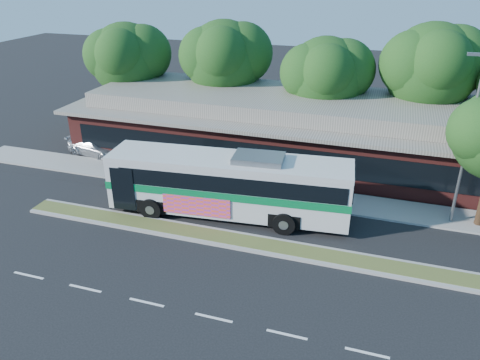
# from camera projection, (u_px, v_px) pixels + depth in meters

# --- Properties ---
(ground) EXTENTS (120.00, 120.00, 0.00)m
(ground) POSITION_uv_depth(u_px,v_px,m) (250.00, 251.00, 23.03)
(ground) COLOR black
(ground) RESTS_ON ground
(median_strip) EXTENTS (26.00, 1.10, 0.15)m
(median_strip) POSITION_uv_depth(u_px,v_px,m) (253.00, 243.00, 23.52)
(median_strip) COLOR #3E5323
(median_strip) RESTS_ON ground
(sidewalk) EXTENTS (44.00, 2.60, 0.12)m
(sidewalk) POSITION_uv_depth(u_px,v_px,m) (280.00, 194.00, 28.51)
(sidewalk) COLOR gray
(sidewalk) RESTS_ON ground
(parking_lot) EXTENTS (14.00, 12.00, 0.01)m
(parking_lot) POSITION_uv_depth(u_px,v_px,m) (68.00, 143.00, 36.65)
(parking_lot) COLOR black
(parking_lot) RESTS_ON ground
(plaza_building) EXTENTS (33.20, 11.20, 4.45)m
(plaza_building) POSITION_uv_depth(u_px,v_px,m) (303.00, 128.00, 33.29)
(plaza_building) COLOR #5D201D
(plaza_building) RESTS_ON ground
(lamp_post) EXTENTS (0.93, 0.18, 9.07)m
(lamp_post) POSITION_uv_depth(u_px,v_px,m) (468.00, 138.00, 23.43)
(lamp_post) COLOR slate
(lamp_post) RESTS_ON ground
(tree_bg_a) EXTENTS (6.47, 5.80, 8.63)m
(tree_bg_a) POSITION_uv_depth(u_px,v_px,m) (132.00, 57.00, 37.61)
(tree_bg_a) COLOR black
(tree_bg_a) RESTS_ON ground
(tree_bg_b) EXTENTS (6.69, 6.00, 9.00)m
(tree_bg_b) POSITION_uv_depth(u_px,v_px,m) (230.00, 57.00, 36.12)
(tree_bg_b) COLOR black
(tree_bg_b) RESTS_ON ground
(tree_bg_c) EXTENTS (6.24, 5.60, 8.26)m
(tree_bg_c) POSITION_uv_depth(u_px,v_px,m) (331.00, 74.00, 33.26)
(tree_bg_c) COLOR black
(tree_bg_c) RESTS_ON ground
(tree_bg_d) EXTENTS (6.91, 6.20, 9.37)m
(tree_bg_d) POSITION_uv_depth(u_px,v_px,m) (438.00, 66.00, 31.82)
(tree_bg_d) COLOR black
(tree_bg_d) RESTS_ON ground
(transit_bus) EXTENTS (13.45, 4.09, 3.72)m
(transit_bus) POSITION_uv_depth(u_px,v_px,m) (230.00, 181.00, 25.47)
(transit_bus) COLOR silver
(transit_bus) RESTS_ON ground
(sedan) EXTENTS (4.58, 2.44, 1.26)m
(sedan) POSITION_uv_depth(u_px,v_px,m) (95.00, 147.00, 34.09)
(sedan) COLOR #B2B4B9
(sedan) RESTS_ON ground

